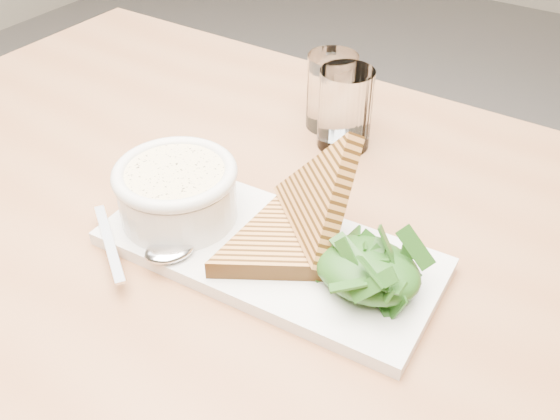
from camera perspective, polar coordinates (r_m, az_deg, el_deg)
The scene contains 14 objects.
table_top at distance 0.71m, azimuth -2.78°, elevation -3.15°, with size 1.24×0.83×0.04m, color #935C38.
table_leg_bl at distance 1.46m, azimuth -12.24°, elevation 1.89°, with size 0.06×0.06×0.71m, color #935C38.
platter at distance 0.66m, azimuth -0.96°, elevation -3.79°, with size 0.36×0.16×0.02m, color silver.
soup_bowl at distance 0.68m, azimuth -9.33°, elevation 1.16°, with size 0.13×0.13×0.05m, color silver.
soup at distance 0.67m, azimuth -9.59°, elevation 3.23°, with size 0.11×0.11×0.01m, color beige.
bowl_rim at distance 0.67m, azimuth -9.60°, elevation 3.37°, with size 0.13×0.13×0.01m, color silver.
sandwich_flat at distance 0.64m, azimuth -0.31°, elevation -3.33°, with size 0.16×0.16×0.02m, color #BD7C3D, non-canonical shape.
sandwich_lean at distance 0.63m, azimuth 3.44°, elevation 1.09°, with size 0.16×0.16×0.09m, color #BD7C3D, non-canonical shape.
salad_base at distance 0.60m, azimuth 7.97°, elevation -5.39°, with size 0.11×0.08×0.04m, color #15450E.
arugula_pile at distance 0.60m, azimuth 8.03°, elevation -4.93°, with size 0.11×0.10×0.05m, color #29501D, non-canonical shape.
spoon_bowl at distance 0.65m, azimuth -10.09°, elevation -3.66°, with size 0.04×0.05×0.01m, color silver.
spoon_handle at distance 0.67m, azimuth -15.36°, elevation -2.88°, with size 0.13×0.01×0.00m, color silver.
glass_near at distance 0.86m, azimuth 4.73°, elevation 10.75°, with size 0.07×0.07×0.10m, color white.
glass_far at distance 0.82m, azimuth 5.97°, elevation 9.18°, with size 0.07×0.07×0.11m, color white.
Camera 1 is at (0.27, -0.44, 1.20)m, focal length 40.00 mm.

